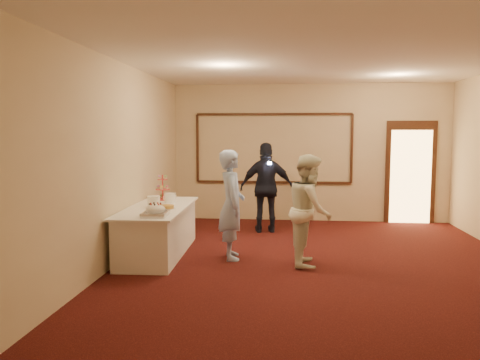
% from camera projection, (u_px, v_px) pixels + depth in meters
% --- Properties ---
extents(floor, '(7.00, 7.00, 0.00)m').
position_uv_depth(floor, '(320.00, 264.00, 6.95)').
color(floor, black).
rests_on(floor, ground).
extents(room_walls, '(6.04, 7.04, 3.02)m').
position_uv_depth(room_walls, '(322.00, 127.00, 6.75)').
color(room_walls, beige).
rests_on(room_walls, floor).
extents(wall_molding, '(3.45, 0.04, 1.55)m').
position_uv_depth(wall_molding, '(273.00, 148.00, 10.31)').
color(wall_molding, black).
rests_on(wall_molding, room_walls).
extents(doorway, '(1.05, 0.07, 2.20)m').
position_uv_depth(doorway, '(410.00, 173.00, 10.06)').
color(doorway, black).
rests_on(doorway, floor).
extents(buffet_table, '(0.98, 2.38, 0.77)m').
position_uv_depth(buffet_table, '(158.00, 230.00, 7.47)').
color(buffet_table, white).
rests_on(buffet_table, floor).
extents(pavlova_tray, '(0.36, 0.49, 0.17)m').
position_uv_depth(pavlova_tray, '(155.00, 211.00, 6.58)').
color(pavlova_tray, silver).
rests_on(pavlova_tray, buffet_table).
extents(cupcake_stand, '(0.33, 0.33, 0.48)m').
position_uv_depth(cupcake_stand, '(163.00, 190.00, 8.21)').
color(cupcake_stand, '#C33B39').
rests_on(cupcake_stand, buffet_table).
extents(plate_stack_a, '(0.21, 0.21, 0.17)m').
position_uv_depth(plate_stack_a, '(154.00, 201.00, 7.41)').
color(plate_stack_a, white).
rests_on(plate_stack_a, buffet_table).
extents(plate_stack_b, '(0.20, 0.20, 0.16)m').
position_uv_depth(plate_stack_b, '(170.00, 198.00, 7.84)').
color(plate_stack_b, white).
rests_on(plate_stack_b, buffet_table).
extents(tart, '(0.29, 0.29, 0.06)m').
position_uv_depth(tart, '(166.00, 207.00, 7.18)').
color(tart, white).
rests_on(tart, buffet_table).
extents(man, '(0.52, 0.68, 1.68)m').
position_uv_depth(man, '(232.00, 205.00, 7.18)').
color(man, '#A1BCF4').
rests_on(man, floor).
extents(woman, '(0.64, 0.81, 1.63)m').
position_uv_depth(woman, '(310.00, 210.00, 6.85)').
color(woman, white).
rests_on(woman, floor).
extents(guest, '(1.07, 0.55, 1.75)m').
position_uv_depth(guest, '(267.00, 188.00, 9.11)').
color(guest, black).
rests_on(guest, floor).
extents(camera_flash, '(0.08, 0.05, 0.05)m').
position_uv_depth(camera_flash, '(270.00, 163.00, 8.89)').
color(camera_flash, white).
rests_on(camera_flash, guest).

